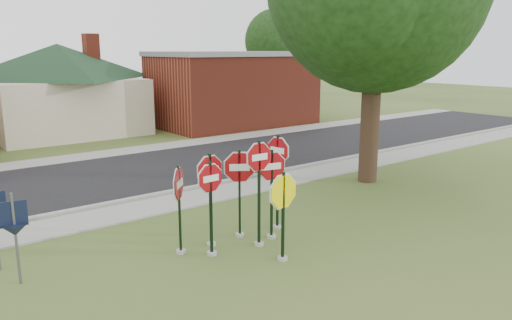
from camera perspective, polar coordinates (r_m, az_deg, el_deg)
ground at (r=11.96m, az=2.24°, el=-11.53°), size 120.00×120.00×0.00m
sidewalk_near at (r=16.26m, az=-10.41°, el=-5.01°), size 60.00×1.60×0.06m
road at (r=20.23m, az=-16.36°, el=-1.87°), size 60.00×7.00×0.04m
sidewalk_far at (r=24.19m, az=-20.17°, el=0.20°), size 60.00×1.60×0.06m
curb at (r=17.11m, az=-11.98°, el=-4.06°), size 60.00×0.20×0.14m
stop_sign_center at (r=12.32m, az=0.35°, el=-2.19°), size 1.00×0.24×2.80m
stop_sign_yellow at (r=11.57m, az=3.12°, el=-5.14°), size 1.16×0.24×2.26m
stop_sign_left at (r=11.87m, az=-5.20°, el=-4.27°), size 0.97×0.24×2.40m
stop_sign_right at (r=12.88m, az=1.80°, el=-2.52°), size 1.03×0.30×2.48m
stop_sign_back_right at (r=13.00m, az=-1.90°, el=-2.40°), size 0.97×0.62×2.46m
stop_sign_back_left at (r=12.41m, az=-5.25°, el=-3.16°), size 1.02×0.24×2.49m
stop_sign_far_right at (r=13.56m, az=2.50°, el=-1.07°), size 0.24×0.99×2.72m
stop_sign_far_left at (r=12.07m, az=-8.78°, el=-4.26°), size 0.79×0.81×2.32m
building_house at (r=31.67m, az=-21.60°, el=9.45°), size 11.60×11.60×6.20m
building_brick at (r=33.00m, az=-2.57°, el=8.22°), size 10.20×6.20×4.75m
bg_tree_right at (r=44.98m, az=2.36°, el=13.41°), size 5.60×5.60×8.40m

